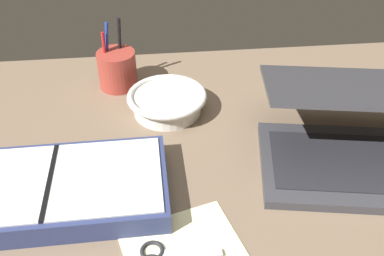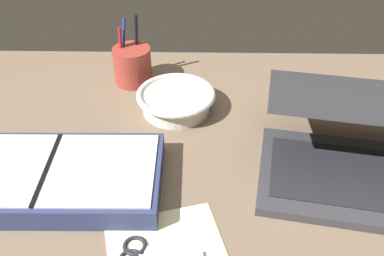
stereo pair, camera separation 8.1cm
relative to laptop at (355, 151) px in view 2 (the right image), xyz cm
name	(u,v)px [view 2 (the right image)]	position (x,y,z in cm)	size (l,w,h in cm)	color
desk_top	(180,180)	(-32.17, -1.90, -6.19)	(140.00, 100.00, 2.00)	#75604C
laptop	(355,151)	(0.00, 0.00, 0.00)	(38.48, 37.00, 15.80)	#38383D
bowl	(176,100)	(-33.88, 19.82, -2.44)	(17.80, 17.80, 4.88)	silver
pen_cup	(132,65)	(-45.18, 32.30, -0.53)	(9.23, 9.23, 16.69)	#9E382D
planner	(50,177)	(-55.53, -4.90, -2.92)	(40.41, 21.20, 4.73)	navy
scissors	(142,254)	(-37.28, -19.65, -4.85)	(13.15, 6.47, 0.80)	#B7B7BC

